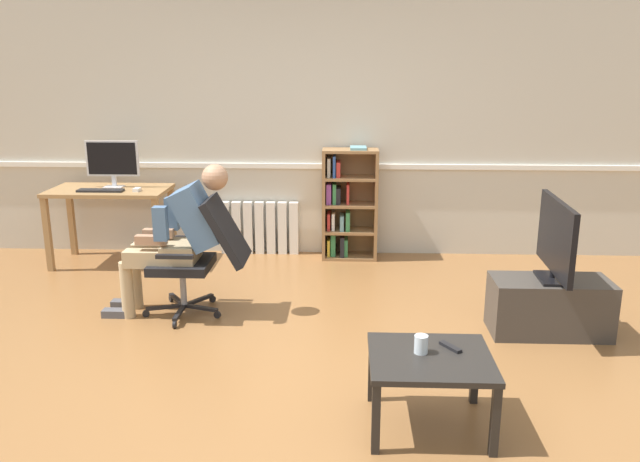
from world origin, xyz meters
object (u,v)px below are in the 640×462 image
(tv_screen, at_px, (556,239))
(drinking_glass, at_px, (421,344))
(keyboard, at_px, (100,190))
(bookshelf, at_px, (346,206))
(radiator, at_px, (260,228))
(person_seated, at_px, (177,235))
(office_chair, at_px, (202,252))
(computer_desk, at_px, (110,200))
(spare_remote, at_px, (450,347))
(tv_stand, at_px, (549,306))
(coffee_table, at_px, (430,365))
(imac_monitor, at_px, (112,160))
(computer_mouse, at_px, (137,190))

(tv_screen, xyz_separation_m, drinking_glass, (-1.09, -1.26, -0.25))
(keyboard, relative_size, bookshelf, 0.38)
(tv_screen, bearing_deg, radiator, 53.73)
(person_seated, bearing_deg, bookshelf, 140.36)
(office_chair, bearing_deg, computer_desk, -137.01)
(keyboard, height_order, tv_screen, tv_screen)
(tv_screen, bearing_deg, person_seated, 87.17)
(spare_remote, bearing_deg, person_seated, 108.34)
(keyboard, distance_m, tv_stand, 4.14)
(keyboard, height_order, coffee_table, keyboard)
(tv_screen, xyz_separation_m, coffee_table, (-1.04, -1.30, -0.36))
(tv_screen, distance_m, drinking_glass, 1.69)
(radiator, bearing_deg, spare_remote, -64.73)
(imac_monitor, height_order, radiator, imac_monitor)
(imac_monitor, xyz_separation_m, person_seated, (0.97, -1.36, -0.37))
(office_chair, distance_m, person_seated, 0.23)
(keyboard, bearing_deg, person_seated, -47.93)
(bookshelf, xyz_separation_m, spare_remote, (0.58, -3.04, -0.11))
(bookshelf, height_order, tv_screen, bookshelf)
(imac_monitor, relative_size, drinking_glass, 5.12)
(spare_remote, bearing_deg, computer_mouse, 100.55)
(computer_mouse, height_order, drinking_glass, computer_mouse)
(coffee_table, bearing_deg, bookshelf, 98.38)
(coffee_table, bearing_deg, keyboard, 136.03)
(office_chair, xyz_separation_m, drinking_glass, (1.54, -1.53, -0.04))
(coffee_table, height_order, spare_remote, spare_remote)
(keyboard, distance_m, coffee_table, 3.92)
(radiator, bearing_deg, tv_stand, -38.88)
(radiator, height_order, drinking_glass, radiator)
(keyboard, relative_size, tv_screen, 0.51)
(radiator, relative_size, coffee_table, 1.22)
(computer_mouse, relative_size, coffee_table, 0.15)
(keyboard, relative_size, radiator, 0.53)
(bookshelf, height_order, radiator, bookshelf)
(computer_desk, bearing_deg, computer_mouse, -20.89)
(keyboard, height_order, tv_stand, keyboard)
(bookshelf, distance_m, radiator, 0.95)
(computer_desk, xyz_separation_m, keyboard, (-0.03, -0.14, 0.13))
(computer_mouse, relative_size, office_chair, 0.11)
(bookshelf, distance_m, person_seated, 2.05)
(imac_monitor, bearing_deg, spare_remote, -44.60)
(person_seated, bearing_deg, tv_stand, 84.83)
(bookshelf, xyz_separation_m, office_chair, (-1.13, -1.57, -0.02))
(tv_stand, distance_m, spare_remote, 1.53)
(computer_desk, bearing_deg, keyboard, -102.72)
(keyboard, distance_m, spare_remote, 3.93)
(radiator, bearing_deg, drinking_glass, -67.71)
(office_chair, relative_size, drinking_glass, 9.40)
(tv_stand, bearing_deg, radiator, 141.12)
(coffee_table, relative_size, spare_remote, 4.42)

